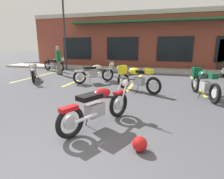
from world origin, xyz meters
TOP-DOWN VIEW (x-y plane):
  - ground_plane at (0.00, 3.57)m, footprint 80.00×80.00m
  - sidewalk_kerb at (0.00, 11.01)m, footprint 22.00×1.80m
  - brick_storefront_building at (0.00, 14.83)m, footprint 18.97×5.96m
  - painted_stall_lines at (-0.00, 7.41)m, footprint 11.29×4.80m
  - motorcycle_foreground_classic at (0.05, 1.85)m, footprint 1.18×1.96m
  - motorcycle_red_sportbike at (0.29, 5.29)m, footprint 1.92×1.27m
  - motorcycle_silver_naked at (2.67, 5.13)m, footprint 0.89×2.07m
  - motorcycle_blue_standard at (-1.80, 6.30)m, footprint 1.63×1.67m
  - motorcycle_green_cafe_racer at (-5.91, 9.18)m, footprint 2.03×1.01m
  - motorcycle_cream_vintage at (-4.95, 5.97)m, footprint 1.45×1.81m
  - person_by_back_row at (-4.75, 7.94)m, footprint 0.53×0.45m
  - helmet_on_pavement at (1.08, 1.10)m, footprint 0.26×0.26m
  - parking_lot_lamp_post at (-5.38, 9.80)m, footprint 0.24×0.76m

SIDE VIEW (x-z plane):
  - ground_plane at x=0.00m, z-range 0.00..0.00m
  - painted_stall_lines at x=0.00m, z-range 0.00..0.01m
  - sidewalk_kerb at x=0.00m, z-range 0.00..0.14m
  - helmet_on_pavement at x=1.08m, z-range 0.00..0.26m
  - motorcycle_foreground_classic at x=0.05m, z-range -0.03..0.95m
  - motorcycle_blue_standard at x=-1.80m, z-range -0.03..0.95m
  - motorcycle_green_cafe_racer at x=-5.91m, z-range -0.03..0.95m
  - motorcycle_cream_vintage at x=-4.95m, z-range -0.03..0.95m
  - motorcycle_red_sportbike at x=0.29m, z-range 0.04..1.02m
  - motorcycle_silver_naked at x=2.67m, z-range 0.04..1.02m
  - person_by_back_row at x=-4.75m, z-range 0.11..1.79m
  - brick_storefront_building at x=0.00m, z-range 0.00..4.14m
  - parking_lot_lamp_post at x=-5.38m, z-range 0.74..5.83m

